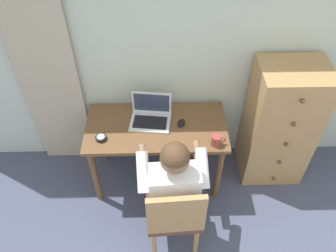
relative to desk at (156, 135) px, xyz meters
name	(u,v)px	position (x,y,z in m)	size (l,w,h in m)	color
wall_back	(196,47)	(0.34, 0.37, 0.65)	(4.80, 0.05, 2.50)	silver
curtain_panel	(46,70)	(-0.90, 0.30, 0.49)	(0.50, 0.03, 2.19)	#BCAD99
desk	(156,135)	(0.00, 0.00, 0.00)	(1.21, 0.60, 0.71)	brown
dresser	(279,125)	(1.10, 0.09, 0.01)	(0.57, 0.48, 1.23)	tan
chair	(174,214)	(0.14, -0.71, -0.12)	(0.44, 0.42, 0.86)	brown
person_seated	(173,180)	(0.13, -0.53, 0.06)	(0.55, 0.60, 1.18)	#33384C
laptop	(151,115)	(-0.04, 0.08, 0.16)	(0.37, 0.29, 0.24)	silver
computer_mouse	(181,123)	(0.22, 0.01, 0.12)	(0.06, 0.10, 0.03)	black
desk_clock	(101,138)	(-0.45, -0.14, 0.12)	(0.09, 0.09, 0.03)	black
coffee_mug	(216,140)	(0.49, -0.22, 0.15)	(0.12, 0.08, 0.09)	#9E3D38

